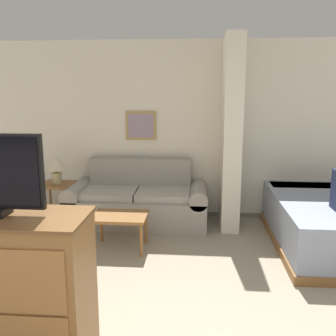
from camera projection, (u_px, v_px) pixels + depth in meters
The scene contains 7 objects.
wall_back at pixel (200, 131), 5.56m from camera, with size 6.67×0.16×2.60m.
wall_partition_pillar at pixel (231, 134), 5.11m from camera, with size 0.24×0.75×2.60m.
couch at pixel (138, 202), 5.36m from camera, with size 1.98×0.84×0.90m.
coffee_table at pixel (120, 220), 4.47m from camera, with size 0.65×0.48×0.43m.
side_table at pixel (58, 190), 5.33m from camera, with size 0.45×0.45×0.59m.
table_lamp at pixel (56, 164), 5.26m from camera, with size 0.28×0.28×0.41m.
bed at pixel (334, 223), 4.55m from camera, with size 1.42×2.02×0.59m.
Camera 1 is at (-0.04, -1.73, 1.88)m, focal length 40.00 mm.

